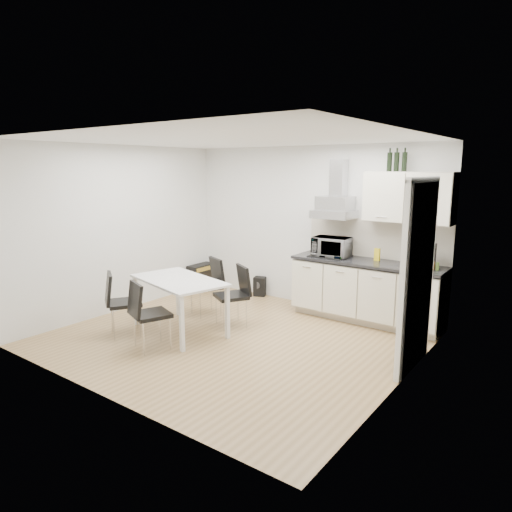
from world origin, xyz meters
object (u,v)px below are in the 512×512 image
at_px(chair_near_right, 152,315).
at_px(chair_near_left, 125,304).
at_px(kitchenette, 371,267).
at_px(chair_far_left, 206,287).
at_px(chair_far_right, 231,297).
at_px(floor_speaker, 260,286).
at_px(dining_table, 179,285).
at_px(guitar_amp, 201,276).

bearing_deg(chair_near_right, chair_near_left, -168.37).
distance_m(kitchenette, chair_near_left, 3.52).
bearing_deg(chair_far_left, chair_far_right, -172.69).
relative_size(chair_far_right, floor_speaker, 2.58).
height_order(kitchenette, chair_far_right, kitchenette).
bearing_deg(chair_far_right, kitchenette, -106.73).
height_order(dining_table, floor_speaker, dining_table).
bearing_deg(kitchenette, chair_far_right, -137.55).
bearing_deg(chair_near_left, chair_near_right, 22.85).
height_order(kitchenette, guitar_amp, kitchenette).
relative_size(chair_far_right, chair_near_left, 1.00).
bearing_deg(chair_far_right, chair_far_left, 15.06).
distance_m(chair_near_right, guitar_amp, 2.95).
bearing_deg(kitchenette, chair_near_right, -124.39).
height_order(chair_far_left, chair_near_left, same).
bearing_deg(chair_far_left, kitchenette, -128.06).
height_order(kitchenette, dining_table, kitchenette).
bearing_deg(floor_speaker, guitar_amp, 170.96).
relative_size(kitchenette, chair_far_left, 2.86).
bearing_deg(kitchenette, chair_near_left, -134.55).
relative_size(dining_table, chair_near_right, 1.75).
bearing_deg(dining_table, floor_speaker, 108.38).
bearing_deg(guitar_amp, kitchenette, 0.84).
xyz_separation_m(chair_near_left, chair_near_right, (0.67, -0.11, 0.00)).
distance_m(chair_near_left, floor_speaker, 2.69).
distance_m(dining_table, guitar_amp, 2.35).
relative_size(chair_near_left, floor_speaker, 2.58).
xyz_separation_m(chair_far_right, floor_speaker, (-0.60, 1.54, -0.27)).
bearing_deg(chair_near_right, chair_far_left, 126.44).
xyz_separation_m(chair_near_left, guitar_amp, (-0.84, 2.41, -0.21)).
xyz_separation_m(kitchenette, chair_near_right, (-1.79, -2.61, -0.39)).
xyz_separation_m(kitchenette, chair_far_left, (-2.17, -1.19, -0.39)).
height_order(dining_table, chair_far_left, chair_far_left).
relative_size(dining_table, guitar_amp, 2.75).
relative_size(kitchenette, dining_table, 1.63).
height_order(dining_table, guitar_amp, dining_table).
distance_m(kitchenette, chair_near_right, 3.19).
distance_m(chair_far_right, chair_near_right, 1.26).
height_order(chair_far_right, chair_near_right, same).
distance_m(chair_far_right, floor_speaker, 1.68).
distance_m(chair_near_left, guitar_amp, 2.56).
distance_m(dining_table, chair_near_left, 0.77).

